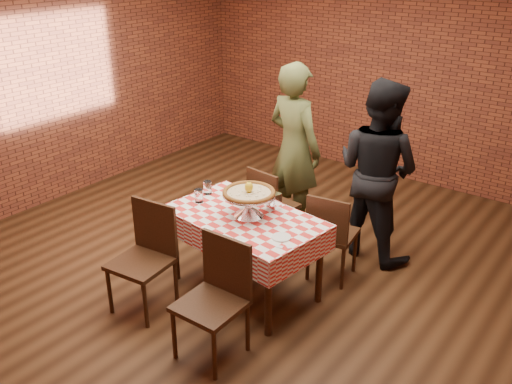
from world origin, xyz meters
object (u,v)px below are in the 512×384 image
chair_near_right (210,303)px  chair_far_left (274,207)px  water_glass_right (207,187)px  diner_black (377,171)px  chair_far_right (333,235)px  pizza_stand (249,205)px  condiment_caddy (274,201)px  water_glass_left (199,196)px  diner_olive (294,149)px  table (245,254)px  chair_near_left (141,261)px  pizza (249,193)px

chair_near_right → chair_far_left: chair_near_right is taller
water_glass_right → diner_black: (1.17, 1.16, 0.08)m
chair_near_right → chair_far_right: bearing=82.6°
chair_far_left → pizza_stand: bearing=117.4°
condiment_caddy → chair_far_right: 0.69m
water_glass_left → condiment_caddy: condiment_caddy is taller
diner_olive → pizza_stand: bearing=115.9°
chair_far_right → chair_far_left: bearing=-20.2°
chair_far_left → table: bearing=115.0°
table → chair_near_left: bearing=-124.9°
pizza_stand → water_glass_right: pizza_stand is taller
chair_near_left → diner_olive: size_ratio=0.51×
pizza_stand → water_glass_left: (-0.53, -0.06, -0.04)m
pizza_stand → chair_near_left: (-0.55, -0.78, -0.39)m
water_glass_left → condiment_caddy: bearing=24.8°
chair_near_right → diner_black: (0.27, 2.16, 0.43)m
pizza → chair_far_right: size_ratio=0.52×
chair_near_left → chair_far_right: bearing=47.7°
condiment_caddy → diner_black: diner_black is taller
chair_near_right → pizza: bearing=108.4°
diner_black → water_glass_left: bearing=59.4°
pizza_stand → water_glass_left: size_ratio=3.75×
condiment_caddy → diner_black: (0.48, 1.05, 0.07)m
chair_far_right → diner_black: bearing=-107.8°
chair_near_left → chair_far_left: bearing=74.4°
table → condiment_caddy: size_ratio=8.70×
diner_olive → diner_black: 0.95m
table → diner_black: 1.54m
pizza_stand → table: bearing=-134.3°
water_glass_left → chair_near_left: size_ratio=0.13×
chair_near_right → diner_black: diner_black is taller
chair_near_left → chair_far_right: size_ratio=1.07×
chair_far_right → diner_black: diner_black is taller
chair_far_left → water_glass_left: bearing=81.8°
diner_black → pizza: bearing=74.8°
chair_far_right → diner_olive: (-0.85, 0.61, 0.48)m
pizza → water_glass_right: 0.62m
condiment_caddy → pizza: bearing=-103.9°
water_glass_right → chair_far_left: size_ratio=0.14×
condiment_caddy → diner_olive: size_ratio=0.08×
chair_far_left → diner_black: size_ratio=0.49×
chair_far_left → diner_black: 1.10m
pizza → water_glass_left: bearing=-173.8°
table → chair_far_right: size_ratio=1.53×
water_glass_left → water_glass_right: bearing=108.1°
chair_near_left → condiment_caddy: bearing=50.8°
pizza → condiment_caddy: (0.10, 0.23, -0.14)m
water_glass_left → diner_olive: 1.33m
water_glass_left → diner_black: 1.74m
pizza → condiment_caddy: pizza is taller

